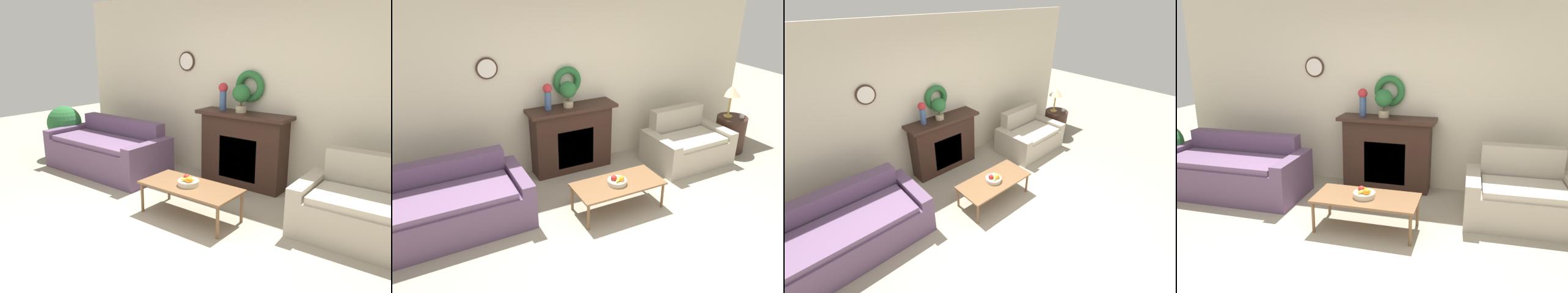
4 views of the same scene
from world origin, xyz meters
The scene contains 9 objects.
ground_plane centered at (0.00, 0.00, 0.00)m, with size 16.00×16.00×0.00m, color #9E937F.
wall_back centered at (0.00, 2.44, 1.35)m, with size 6.80×0.17×2.70m.
fireplace centered at (-0.05, 2.23, 0.53)m, with size 1.37×0.41×1.05m.
couch_left centered at (-2.08, 1.48, 0.31)m, with size 2.03×0.94×0.80m.
loveseat_right centered at (1.73, 1.64, 0.29)m, with size 1.32×0.89×0.85m.
coffee_table centered at (0.02, 0.94, 0.36)m, with size 1.18×0.56×0.39m.
fruit_bowl centered at (0.00, 0.93, 0.44)m, with size 0.25×0.25×0.12m.
vase_on_mantel_left centered at (-0.41, 2.24, 1.28)m, with size 0.13×0.13×0.39m.
potted_plant_on_mantel centered at (-0.10, 2.22, 1.29)m, with size 0.25×0.25×0.39m.
Camera 4 is at (1.16, -2.86, 2.10)m, focal length 35.00 mm.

